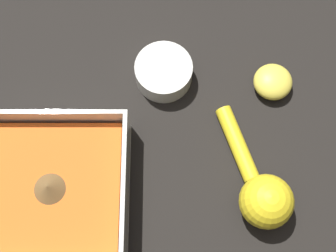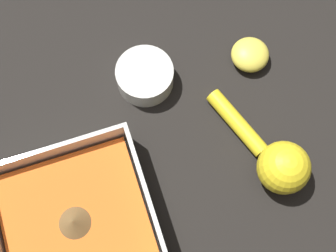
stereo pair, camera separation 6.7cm
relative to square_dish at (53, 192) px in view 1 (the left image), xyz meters
The scene contains 5 objects.
ground_plane 0.03m from the square_dish, 52.83° to the right, with size 4.00×4.00×0.00m, color black.
square_dish is the anchor object (origin of this frame).
spice_bowl 0.24m from the square_dish, 39.68° to the right, with size 0.09×0.09×0.04m.
lemon_squeezer 0.29m from the square_dish, 90.84° to the right, with size 0.18×0.10×0.07m.
lemon_half 0.36m from the square_dish, 62.04° to the right, with size 0.06×0.06×0.03m.
Camera 1 is at (-0.13, -0.14, 0.67)m, focal length 50.00 mm.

